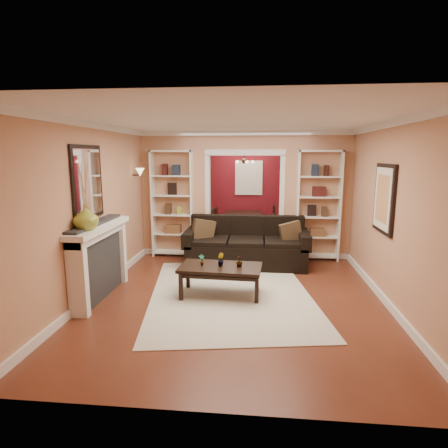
# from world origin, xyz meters

# --- Properties ---
(floor) EXTENTS (8.00, 8.00, 0.00)m
(floor) POSITION_xyz_m (0.00, 0.00, 0.00)
(floor) COLOR brown
(floor) RESTS_ON ground
(ceiling) EXTENTS (8.00, 8.00, 0.00)m
(ceiling) POSITION_xyz_m (0.00, 0.00, 2.70)
(ceiling) COLOR white
(ceiling) RESTS_ON ground
(wall_back) EXTENTS (8.00, 0.00, 8.00)m
(wall_back) POSITION_xyz_m (0.00, 4.00, 1.35)
(wall_back) COLOR tan
(wall_back) RESTS_ON ground
(wall_front) EXTENTS (8.00, 0.00, 8.00)m
(wall_front) POSITION_xyz_m (0.00, -4.00, 1.35)
(wall_front) COLOR tan
(wall_front) RESTS_ON ground
(wall_left) EXTENTS (0.00, 8.00, 8.00)m
(wall_left) POSITION_xyz_m (-2.25, 0.00, 1.35)
(wall_left) COLOR tan
(wall_left) RESTS_ON ground
(wall_right) EXTENTS (0.00, 8.00, 8.00)m
(wall_right) POSITION_xyz_m (2.25, 0.00, 1.35)
(wall_right) COLOR tan
(wall_right) RESTS_ON ground
(partition_wall) EXTENTS (4.50, 0.15, 2.70)m
(partition_wall) POSITION_xyz_m (0.00, 1.20, 1.35)
(partition_wall) COLOR tan
(partition_wall) RESTS_ON floor
(red_back_panel) EXTENTS (4.44, 0.04, 2.64)m
(red_back_panel) POSITION_xyz_m (0.00, 3.97, 1.32)
(red_back_panel) COLOR maroon
(red_back_panel) RESTS_ON floor
(dining_window) EXTENTS (0.78, 0.03, 0.98)m
(dining_window) POSITION_xyz_m (0.00, 3.93, 1.55)
(dining_window) COLOR #8CA5CC
(dining_window) RESTS_ON wall_back
(area_rug) EXTENTS (3.01, 3.85, 0.01)m
(area_rug) POSITION_xyz_m (-0.11, -1.15, 0.01)
(area_rug) COLOR beige
(area_rug) RESTS_ON floor
(sofa) EXTENTS (2.46, 1.06, 0.96)m
(sofa) POSITION_xyz_m (0.08, 0.45, 0.48)
(sofa) COLOR black
(sofa) RESTS_ON floor
(pillow_left) EXTENTS (0.45, 0.35, 0.45)m
(pillow_left) POSITION_xyz_m (-0.79, 0.43, 0.69)
(pillow_left) COLOR brown
(pillow_left) RESTS_ON sofa
(pillow_right) EXTENTS (0.43, 0.23, 0.41)m
(pillow_right) POSITION_xyz_m (0.95, 0.43, 0.67)
(pillow_right) COLOR brown
(pillow_right) RESTS_ON sofa
(coffee_table) EXTENTS (1.31, 0.76, 0.48)m
(coffee_table) POSITION_xyz_m (-0.26, -1.24, 0.24)
(coffee_table) COLOR black
(coffee_table) RESTS_ON floor
(plant_left) EXTENTS (0.11, 0.10, 0.18)m
(plant_left) POSITION_xyz_m (-0.56, -1.24, 0.57)
(plant_left) COLOR #336626
(plant_left) RESTS_ON coffee_table
(plant_center) EXTENTS (0.13, 0.14, 0.21)m
(plant_center) POSITION_xyz_m (-0.26, -1.24, 0.59)
(plant_center) COLOR #336626
(plant_center) RESTS_ON coffee_table
(plant_right) EXTENTS (0.14, 0.14, 0.18)m
(plant_right) POSITION_xyz_m (0.04, -1.24, 0.57)
(plant_right) COLOR #336626
(plant_right) RESTS_ON coffee_table
(bookshelf_left) EXTENTS (0.90, 0.30, 2.30)m
(bookshelf_left) POSITION_xyz_m (-1.55, 1.03, 1.15)
(bookshelf_left) COLOR white
(bookshelf_left) RESTS_ON floor
(bookshelf_right) EXTENTS (0.90, 0.30, 2.30)m
(bookshelf_right) POSITION_xyz_m (1.55, 1.03, 1.15)
(bookshelf_right) COLOR white
(bookshelf_right) RESTS_ON floor
(fireplace) EXTENTS (0.32, 1.70, 1.16)m
(fireplace) POSITION_xyz_m (-2.09, -1.50, 0.58)
(fireplace) COLOR white
(fireplace) RESTS_ON floor
(vase) EXTENTS (0.41, 0.41, 0.36)m
(vase) POSITION_xyz_m (-2.09, -1.91, 1.34)
(vase) COLOR #92A033
(vase) RESTS_ON fireplace
(mirror) EXTENTS (0.03, 0.95, 1.10)m
(mirror) POSITION_xyz_m (-2.23, -1.50, 1.80)
(mirror) COLOR silver
(mirror) RESTS_ON wall_left
(wall_sconce) EXTENTS (0.18, 0.18, 0.22)m
(wall_sconce) POSITION_xyz_m (-2.15, 0.55, 1.83)
(wall_sconce) COLOR #FFE0A5
(wall_sconce) RESTS_ON wall_left
(framed_art) EXTENTS (0.04, 0.85, 1.05)m
(framed_art) POSITION_xyz_m (2.21, -1.00, 1.55)
(framed_art) COLOR black
(framed_art) RESTS_ON wall_right
(dining_table) EXTENTS (1.81, 1.01, 0.64)m
(dining_table) POSITION_xyz_m (-0.09, 2.84, 0.32)
(dining_table) COLOR black
(dining_table) RESTS_ON floor
(dining_chair_nw) EXTENTS (0.54, 0.54, 0.87)m
(dining_chair_nw) POSITION_xyz_m (-0.64, 2.54, 0.43)
(dining_chair_nw) COLOR black
(dining_chair_nw) RESTS_ON floor
(dining_chair_ne) EXTENTS (0.49, 0.49, 0.76)m
(dining_chair_ne) POSITION_xyz_m (0.46, 2.54, 0.38)
(dining_chair_ne) COLOR black
(dining_chair_ne) RESTS_ON floor
(dining_chair_sw) EXTENTS (0.51, 0.51, 0.81)m
(dining_chair_sw) POSITION_xyz_m (-0.64, 3.14, 0.41)
(dining_chair_sw) COLOR black
(dining_chair_sw) RESTS_ON floor
(dining_chair_se) EXTENTS (0.45, 0.45, 0.90)m
(dining_chair_se) POSITION_xyz_m (0.46, 3.14, 0.45)
(dining_chair_se) COLOR black
(dining_chair_se) RESTS_ON floor
(chandelier) EXTENTS (0.50, 0.50, 0.30)m
(chandelier) POSITION_xyz_m (0.00, 2.70, 2.02)
(chandelier) COLOR #391F19
(chandelier) RESTS_ON ceiling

